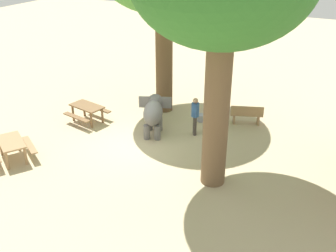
{
  "coord_description": "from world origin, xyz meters",
  "views": [
    {
      "loc": [
        11.92,
        7.28,
        7.61
      ],
      "look_at": [
        -0.48,
        1.07,
        0.8
      ],
      "focal_mm": 42.34,
      "sensor_mm": 36.0,
      "label": 1
    }
  ],
  "objects_px": {
    "picnic_table_near": "(12,146)",
    "feed_bucket": "(201,118)",
    "wooden_bench": "(247,114)",
    "elephant": "(154,112)",
    "picnic_table_far": "(87,110)",
    "person_handler": "(195,113)"
  },
  "relations": [
    {
      "from": "elephant",
      "to": "person_handler",
      "type": "height_order",
      "value": "person_handler"
    },
    {
      "from": "feed_bucket",
      "to": "elephant",
      "type": "bearing_deg",
      "value": -35.95
    },
    {
      "from": "picnic_table_far",
      "to": "person_handler",
      "type": "bearing_deg",
      "value": 23.71
    },
    {
      "from": "elephant",
      "to": "picnic_table_near",
      "type": "height_order",
      "value": "elephant"
    },
    {
      "from": "elephant",
      "to": "picnic_table_near",
      "type": "relative_size",
      "value": 1.0
    },
    {
      "from": "elephant",
      "to": "feed_bucket",
      "type": "xyz_separation_m",
      "value": [
        -1.89,
        1.37,
        -0.76
      ]
    },
    {
      "from": "picnic_table_near",
      "to": "picnic_table_far",
      "type": "distance_m",
      "value": 3.92
    },
    {
      "from": "elephant",
      "to": "picnic_table_near",
      "type": "xyz_separation_m",
      "value": [
        4.31,
        -3.58,
        -0.33
      ]
    },
    {
      "from": "elephant",
      "to": "picnic_table_near",
      "type": "distance_m",
      "value": 5.61
    },
    {
      "from": "person_handler",
      "to": "wooden_bench",
      "type": "bearing_deg",
      "value": -158.26
    },
    {
      "from": "elephant",
      "to": "wooden_bench",
      "type": "relative_size",
      "value": 1.42
    },
    {
      "from": "person_handler",
      "to": "wooden_bench",
      "type": "xyz_separation_m",
      "value": [
        -1.9,
        1.64,
        -0.48
      ]
    },
    {
      "from": "wooden_bench",
      "to": "picnic_table_near",
      "type": "bearing_deg",
      "value": -154.65
    },
    {
      "from": "elephant",
      "to": "picnic_table_far",
      "type": "bearing_deg",
      "value": 75.42
    },
    {
      "from": "person_handler",
      "to": "feed_bucket",
      "type": "relative_size",
      "value": 4.5
    },
    {
      "from": "picnic_table_near",
      "to": "feed_bucket",
      "type": "relative_size",
      "value": 5.72
    },
    {
      "from": "picnic_table_far",
      "to": "feed_bucket",
      "type": "bearing_deg",
      "value": 38.91
    },
    {
      "from": "picnic_table_near",
      "to": "picnic_table_far",
      "type": "bearing_deg",
      "value": 115.67
    },
    {
      "from": "elephant",
      "to": "wooden_bench",
      "type": "bearing_deg",
      "value": -74.72
    },
    {
      "from": "feed_bucket",
      "to": "wooden_bench",
      "type": "bearing_deg",
      "value": 107.67
    },
    {
      "from": "picnic_table_far",
      "to": "elephant",
      "type": "bearing_deg",
      "value": 19.26
    },
    {
      "from": "wooden_bench",
      "to": "picnic_table_near",
      "type": "xyz_separation_m",
      "value": [
        6.8,
        -6.83,
        0.12
      ]
    }
  ]
}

